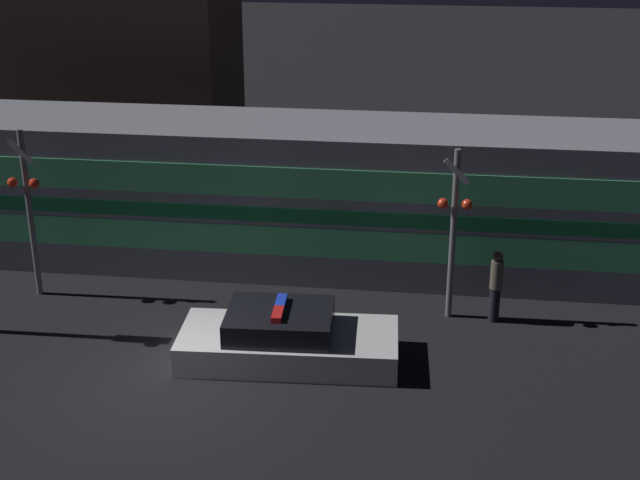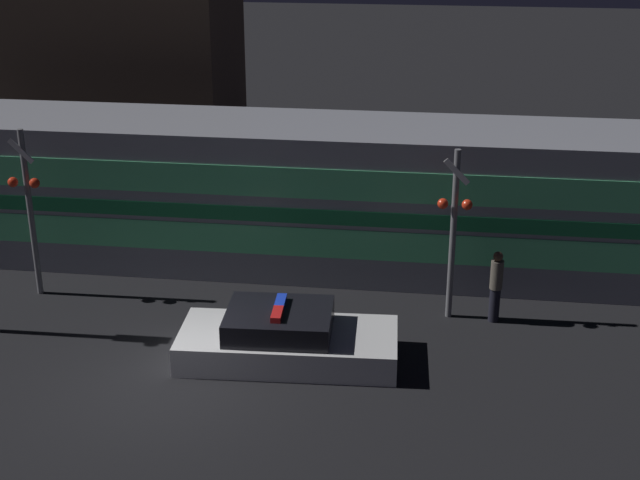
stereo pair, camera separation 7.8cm
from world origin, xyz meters
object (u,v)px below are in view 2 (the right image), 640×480
Objects in this scene: pedestrian at (496,286)px; police_car at (286,339)px; train at (346,197)px; crossing_signal_near at (453,227)px.

police_car is at bearing -151.52° from pedestrian.
police_car is (-0.66, -5.05, -1.38)m from train.
pedestrian is 0.43× the size of crossing_signal_near.
crossing_signal_near is (3.28, 2.38, 1.73)m from police_car.
pedestrian is at bearing -3.31° from crossing_signal_near.
crossing_signal_near reaches higher than police_car.
police_car is 4.41m from crossing_signal_near.
crossing_signal_near reaches higher than train.
crossing_signal_near reaches higher than pedestrian.
crossing_signal_near is (2.62, -2.67, 0.35)m from train.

